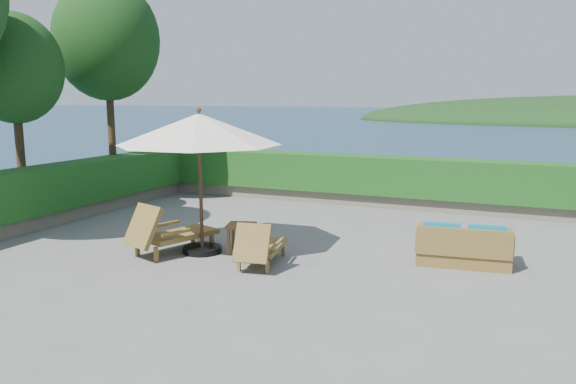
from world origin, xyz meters
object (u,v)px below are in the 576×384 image
at_px(patio_umbrella, 199,131).
at_px(side_table, 241,229).
at_px(lounge_left, 168,232).
at_px(lounge_right, 260,246).
at_px(wicker_loveseat, 463,248).

xyz_separation_m(patio_umbrella, side_table, (0.68, 0.30, -1.85)).
relative_size(lounge_left, lounge_right, 1.22).
distance_m(lounge_right, side_table, 0.94).
height_order(lounge_right, wicker_loveseat, lounge_right).
distance_m(lounge_left, wicker_loveseat, 5.38).
relative_size(lounge_left, side_table, 2.90).
height_order(patio_umbrella, lounge_left, patio_umbrella).
bearing_deg(side_table, patio_umbrella, -156.38).
bearing_deg(lounge_right, side_table, 128.42).
relative_size(lounge_right, side_table, 2.37).
height_order(lounge_left, lounge_right, lounge_left).
xyz_separation_m(lounge_left, lounge_right, (1.92, -0.01, -0.07)).
relative_size(lounge_right, wicker_loveseat, 0.90).
distance_m(lounge_left, lounge_right, 1.92).
height_order(lounge_left, side_table, lounge_left).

